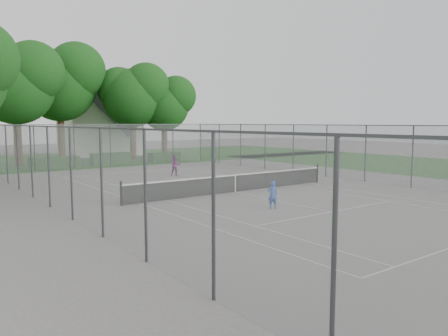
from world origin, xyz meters
TOP-DOWN VIEW (x-y plane):
  - ground at (0.00, 0.00)m, footprint 120.00×120.00m
  - grass_far at (0.00, 26.00)m, footprint 60.00×20.00m
  - grass_right at (22.00, 0.00)m, footprint 16.00×40.00m
  - court_markings at (0.00, 0.00)m, footprint 11.03×23.83m
  - tennis_net at (0.00, 0.00)m, footprint 12.87×0.10m
  - perimeter_fence at (0.00, 0.00)m, footprint 18.08×34.08m
  - tree_far_left at (-6.05, 21.91)m, footprint 7.23×6.60m
  - tree_far_midleft at (-1.56, 25.00)m, footprint 7.81×7.13m
  - tree_far_midright at (4.68, 22.48)m, footprint 6.62×6.05m
  - tree_far_right at (7.92, 21.92)m, footprint 5.85×5.34m
  - hedge_left at (-4.30, 18.05)m, footprint 3.77×1.13m
  - hedge_mid at (0.49, 18.26)m, footprint 3.37×0.96m
  - hedge_right at (5.73, 18.16)m, footprint 2.92×1.07m
  - house at (3.93, 29.64)m, footprint 7.92×6.14m
  - girl_player at (-1.42, -4.42)m, footprint 0.51×0.42m
  - woman_player at (0.99, 7.97)m, footprint 0.87×0.79m

SIDE VIEW (x-z plane):
  - ground at x=0.00m, z-range 0.00..0.00m
  - grass_far at x=0.00m, z-range 0.00..0.00m
  - grass_right at x=22.00m, z-range 0.00..0.00m
  - court_markings at x=0.00m, z-range 0.00..0.01m
  - hedge_right at x=5.73m, z-range 0.00..0.88m
  - hedge_left at x=-4.30m, z-range 0.00..0.94m
  - tennis_net at x=0.00m, z-range -0.04..1.06m
  - hedge_mid at x=0.49m, z-range 0.00..1.06m
  - girl_player at x=-1.42m, z-range 0.00..1.20m
  - woman_player at x=0.99m, z-range 0.00..1.45m
  - perimeter_fence at x=0.00m, z-range 0.05..3.57m
  - house at x=3.93m, z-range -0.96..8.90m
  - tree_far_right at x=7.92m, z-range 1.57..9.98m
  - tree_far_midright at x=4.68m, z-range 1.78..11.30m
  - tree_far_left at x=-6.05m, z-range 1.95..12.34m
  - tree_far_midleft at x=-1.56m, z-range 2.10..13.32m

